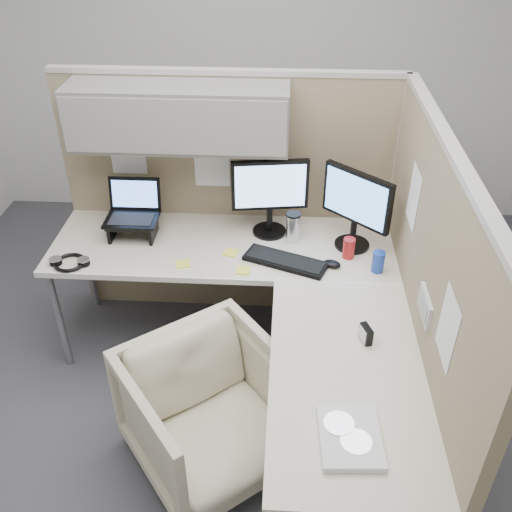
# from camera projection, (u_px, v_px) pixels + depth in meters

# --- Properties ---
(ground) EXTENTS (4.50, 4.50, 0.00)m
(ground) POSITION_uv_depth(u_px,v_px,m) (236.00, 402.00, 3.27)
(ground) COLOR #3C3C41
(ground) RESTS_ON ground
(partition_back) EXTENTS (2.00, 0.36, 1.63)m
(partition_back) POSITION_uv_depth(u_px,v_px,m) (208.00, 164.00, 3.34)
(partition_back) COLOR #958161
(partition_back) RESTS_ON ground
(partition_right) EXTENTS (0.07, 2.03, 1.63)m
(partition_right) POSITION_uv_depth(u_px,v_px,m) (420.00, 305.00, 2.71)
(partition_right) COLOR #958161
(partition_right) RESTS_ON ground
(desk) EXTENTS (2.00, 1.98, 0.73)m
(desk) POSITION_uv_depth(u_px,v_px,m) (259.00, 295.00, 2.98)
(desk) COLOR beige
(desk) RESTS_ON ground
(office_chair) EXTENTS (0.98, 0.97, 0.74)m
(office_chair) POSITION_uv_depth(u_px,v_px,m) (210.00, 408.00, 2.76)
(office_chair) COLOR beige
(office_chair) RESTS_ON ground
(monitor_left) EXTENTS (0.44, 0.20, 0.47)m
(monitor_left) POSITION_uv_depth(u_px,v_px,m) (270.00, 192.00, 3.25)
(monitor_left) COLOR black
(monitor_left) RESTS_ON desk
(monitor_right) EXTENTS (0.35, 0.32, 0.47)m
(monitor_right) POSITION_uv_depth(u_px,v_px,m) (356.00, 204.00, 3.13)
(monitor_right) COLOR black
(monitor_right) RESTS_ON desk
(laptop_station) EXTENTS (0.30, 0.26, 0.32)m
(laptop_station) POSITION_uv_depth(u_px,v_px,m) (133.00, 216.00, 3.33)
(laptop_station) COLOR black
(laptop_station) RESTS_ON desk
(keyboard) EXTENTS (0.48, 0.31, 0.02)m
(keyboard) POSITION_uv_depth(u_px,v_px,m) (285.00, 261.00, 3.14)
(keyboard) COLOR black
(keyboard) RESTS_ON desk
(mouse) EXTENTS (0.12, 0.10, 0.04)m
(mouse) POSITION_uv_depth(u_px,v_px,m) (332.00, 264.00, 3.11)
(mouse) COLOR black
(mouse) RESTS_ON desk
(travel_mug) EXTENTS (0.09, 0.09, 0.18)m
(travel_mug) POSITION_uv_depth(u_px,v_px,m) (293.00, 227.00, 3.28)
(travel_mug) COLOR silver
(travel_mug) RESTS_ON desk
(soda_can_green) EXTENTS (0.07, 0.07, 0.12)m
(soda_can_green) POSITION_uv_depth(u_px,v_px,m) (378.00, 262.00, 3.05)
(soda_can_green) COLOR #1E3FA5
(soda_can_green) RESTS_ON desk
(soda_can_silver) EXTENTS (0.07, 0.07, 0.12)m
(soda_can_silver) POSITION_uv_depth(u_px,v_px,m) (349.00, 248.00, 3.16)
(soda_can_silver) COLOR #B21E1E
(soda_can_silver) RESTS_ON desk
(sticky_note_b) EXTENTS (0.08, 0.08, 0.01)m
(sticky_note_b) POSITION_uv_depth(u_px,v_px,m) (243.00, 270.00, 3.08)
(sticky_note_b) COLOR #FBEE42
(sticky_note_b) RESTS_ON desk
(sticky_note_a) EXTENTS (0.09, 0.09, 0.01)m
(sticky_note_a) POSITION_uv_depth(u_px,v_px,m) (183.00, 264.00, 3.13)
(sticky_note_a) COLOR #FBEE42
(sticky_note_a) RESTS_ON desk
(sticky_note_d) EXTENTS (0.09, 0.09, 0.01)m
(sticky_note_d) POSITION_uv_depth(u_px,v_px,m) (231.00, 253.00, 3.22)
(sticky_note_d) COLOR #FBEE42
(sticky_note_d) RESTS_ON desk
(headphones) EXTENTS (0.22, 0.18, 0.03)m
(headphones) POSITION_uv_depth(u_px,v_px,m) (70.00, 262.00, 3.13)
(headphones) COLOR black
(headphones) RESTS_ON desk
(paper_stack) EXTENTS (0.25, 0.31, 0.03)m
(paper_stack) POSITION_uv_depth(u_px,v_px,m) (350.00, 437.00, 2.17)
(paper_stack) COLOR white
(paper_stack) RESTS_ON desk
(desk_clock) EXTENTS (0.06, 0.09, 0.08)m
(desk_clock) POSITION_uv_depth(u_px,v_px,m) (366.00, 334.00, 2.61)
(desk_clock) COLOR black
(desk_clock) RESTS_ON desk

